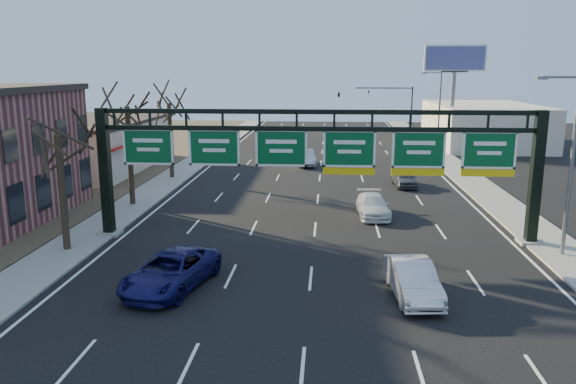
# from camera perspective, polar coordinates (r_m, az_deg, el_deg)

# --- Properties ---
(ground) EXTENTS (160.00, 160.00, 0.00)m
(ground) POSITION_cam_1_polar(r_m,az_deg,el_deg) (23.89, 2.16, -10.45)
(ground) COLOR black
(ground) RESTS_ON ground
(sidewalk_left) EXTENTS (3.00, 120.00, 0.12)m
(sidewalk_left) POSITION_cam_1_polar(r_m,az_deg,el_deg) (45.08, -13.38, 0.25)
(sidewalk_left) COLOR gray
(sidewalk_left) RESTS_ON ground
(sidewalk_right) EXTENTS (3.00, 120.00, 0.12)m
(sidewalk_right) POSITION_cam_1_polar(r_m,az_deg,el_deg) (44.68, 19.75, -0.26)
(sidewalk_right) COLOR gray
(sidewalk_right) RESTS_ON ground
(dirt_strip_left) EXTENTS (21.00, 120.00, 0.06)m
(dirt_strip_left) POSITION_cam_1_polar(r_m,az_deg,el_deg) (50.11, -26.81, 0.41)
(dirt_strip_left) COLOR #473D2B
(dirt_strip_left) RESTS_ON ground
(lane_markings) EXTENTS (21.60, 120.00, 0.01)m
(lane_markings) POSITION_cam_1_polar(r_m,az_deg,el_deg) (43.03, 3.11, -0.07)
(lane_markings) COLOR white
(lane_markings) RESTS_ON ground
(sign_gantry) EXTENTS (24.60, 1.20, 7.20)m
(sign_gantry) POSITION_cam_1_polar(r_m,az_deg,el_deg) (30.37, 3.07, 3.58)
(sign_gantry) COLOR black
(sign_gantry) RESTS_ON ground
(cream_strip) EXTENTS (10.90, 18.40, 4.70)m
(cream_strip) POSITION_cam_1_polar(r_m,az_deg,el_deg) (56.06, -19.27, 4.61)
(cream_strip) COLOR #BFB69E
(cream_strip) RESTS_ON ground
(building_right_distant) EXTENTS (12.00, 20.00, 5.00)m
(building_right_distant) POSITION_cam_1_polar(r_m,az_deg,el_deg) (74.86, 19.19, 6.50)
(building_right_distant) COLOR #BFB69E
(building_right_distant) RESTS_ON ground
(tree_gantry) EXTENTS (3.60, 3.60, 8.48)m
(tree_gantry) POSITION_cam_1_polar(r_m,az_deg,el_deg) (30.28, -22.56, 7.37)
(tree_gantry) COLOR black
(tree_gantry) RESTS_ON sidewalk_left
(tree_mid) EXTENTS (3.60, 3.60, 9.24)m
(tree_mid) POSITION_cam_1_polar(r_m,az_deg,el_deg) (39.43, -16.14, 9.85)
(tree_mid) COLOR black
(tree_mid) RESTS_ON sidewalk_left
(tree_far) EXTENTS (3.60, 3.60, 8.86)m
(tree_far) POSITION_cam_1_polar(r_m,az_deg,el_deg) (48.95, -12.06, 10.02)
(tree_far) COLOR black
(tree_far) RESTS_ON sidewalk_left
(streetlight_near) EXTENTS (2.15, 0.22, 9.00)m
(streetlight_near) POSITION_cam_1_polar(r_m,az_deg,el_deg) (30.67, 26.69, 3.21)
(streetlight_near) COLOR slate
(streetlight_near) RESTS_ON sidewalk_right
(streetlight_far) EXTENTS (2.15, 0.22, 9.00)m
(streetlight_far) POSITION_cam_1_polar(r_m,az_deg,el_deg) (63.26, 15.01, 8.16)
(streetlight_far) COLOR slate
(streetlight_far) RESTS_ON sidewalk_right
(billboard_right) EXTENTS (7.00, 0.50, 12.00)m
(billboard_right) POSITION_cam_1_polar(r_m,az_deg,el_deg) (68.50, 16.54, 11.70)
(billboard_right) COLOR slate
(billboard_right) RESTS_ON ground
(traffic_signal_mast) EXTENTS (10.16, 0.54, 7.00)m
(traffic_signal_mast) POSITION_cam_1_polar(r_m,az_deg,el_deg) (77.27, 7.95, 9.46)
(traffic_signal_mast) COLOR black
(traffic_signal_mast) RESTS_ON ground
(car_blue_suv) EXTENTS (3.79, 6.04, 1.56)m
(car_blue_suv) POSITION_cam_1_polar(r_m,az_deg,el_deg) (24.88, -11.80, -7.85)
(car_blue_suv) COLOR #131250
(car_blue_suv) RESTS_ON ground
(car_silver_sedan) EXTENTS (2.07, 4.77, 1.53)m
(car_silver_sedan) POSITION_cam_1_polar(r_m,az_deg,el_deg) (24.01, 12.56, -8.67)
(car_silver_sedan) COLOR silver
(car_silver_sedan) RESTS_ON ground
(car_white_wagon) EXTENTS (2.14, 4.76, 1.35)m
(car_white_wagon) POSITION_cam_1_polar(r_m,az_deg,el_deg) (36.51, 8.60, -1.37)
(car_white_wagon) COLOR white
(car_white_wagon) RESTS_ON ground
(car_grey_far) EXTENTS (1.85, 4.16, 1.39)m
(car_grey_far) POSITION_cam_1_polar(r_m,az_deg,el_deg) (46.19, 11.74, 1.42)
(car_grey_far) COLOR #45484B
(car_grey_far) RESTS_ON ground
(car_silver_distant) EXTENTS (2.32, 4.83, 1.53)m
(car_silver_distant) POSITION_cam_1_polar(r_m,az_deg,el_deg) (55.19, 1.78, 3.50)
(car_silver_distant) COLOR #B1B2B6
(car_silver_distant) RESTS_ON ground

